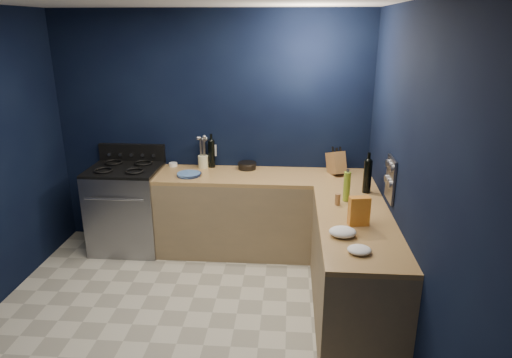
# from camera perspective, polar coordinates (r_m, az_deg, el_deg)

# --- Properties ---
(floor) EXTENTS (3.50, 3.50, 0.02)m
(floor) POSITION_cam_1_polar(r_m,az_deg,el_deg) (4.10, -9.21, -17.97)
(floor) COLOR #BAB5A2
(floor) RESTS_ON ground
(wall_back) EXTENTS (3.50, 0.02, 2.60)m
(wall_back) POSITION_cam_1_polar(r_m,az_deg,el_deg) (5.14, -5.52, 6.04)
(wall_back) COLOR black
(wall_back) RESTS_ON ground
(wall_right) EXTENTS (0.02, 3.50, 2.60)m
(wall_right) POSITION_cam_1_polar(r_m,az_deg,el_deg) (3.49, 18.93, -1.07)
(wall_right) COLOR black
(wall_right) RESTS_ON ground
(wall_front) EXTENTS (3.50, 0.02, 2.60)m
(wall_front) POSITION_cam_1_polar(r_m,az_deg,el_deg) (2.01, -23.21, -17.00)
(wall_front) COLOR black
(wall_front) RESTS_ON ground
(cab_back) EXTENTS (2.30, 0.63, 0.86)m
(cab_back) POSITION_cam_1_polar(r_m,az_deg,el_deg) (5.03, 0.94, -4.58)
(cab_back) COLOR olive
(cab_back) RESTS_ON floor
(top_back) EXTENTS (2.30, 0.63, 0.04)m
(top_back) POSITION_cam_1_polar(r_m,az_deg,el_deg) (4.87, 0.97, 0.29)
(top_back) COLOR brown
(top_back) RESTS_ON cab_back
(cab_right) EXTENTS (0.63, 1.67, 0.86)m
(cab_right) POSITION_cam_1_polar(r_m,az_deg,el_deg) (4.04, 12.08, -11.29)
(cab_right) COLOR olive
(cab_right) RESTS_ON floor
(top_right) EXTENTS (0.63, 1.67, 0.04)m
(top_right) POSITION_cam_1_polar(r_m,az_deg,el_deg) (3.84, 12.54, -5.45)
(top_right) COLOR brown
(top_right) RESTS_ON cab_right
(gas_range) EXTENTS (0.76, 0.66, 0.92)m
(gas_range) POSITION_cam_1_polar(r_m,az_deg,el_deg) (5.31, -15.81, -3.68)
(gas_range) COLOR gray
(gas_range) RESTS_ON floor
(oven_door) EXTENTS (0.59, 0.02, 0.42)m
(oven_door) POSITION_cam_1_polar(r_m,az_deg,el_deg) (5.05, -16.98, -5.13)
(oven_door) COLOR black
(oven_door) RESTS_ON gas_range
(cooktop) EXTENTS (0.76, 0.66, 0.03)m
(cooktop) POSITION_cam_1_polar(r_m,az_deg,el_deg) (5.16, -16.27, 1.21)
(cooktop) COLOR black
(cooktop) RESTS_ON gas_range
(backguard) EXTENTS (0.76, 0.06, 0.20)m
(backguard) POSITION_cam_1_polar(r_m,az_deg,el_deg) (5.40, -15.29, 3.23)
(backguard) COLOR black
(backguard) RESTS_ON gas_range
(spice_panel) EXTENTS (0.02, 0.28, 0.38)m
(spice_panel) POSITION_cam_1_polar(r_m,az_deg,el_deg) (4.03, 16.56, -0.03)
(spice_panel) COLOR gray
(spice_panel) RESTS_ON wall_right
(wall_outlet) EXTENTS (0.09, 0.02, 0.13)m
(wall_outlet) POSITION_cam_1_polar(r_m,az_deg,el_deg) (5.17, -5.48, 3.61)
(wall_outlet) COLOR white
(wall_outlet) RESTS_ON wall_back
(plate_stack) EXTENTS (0.29, 0.29, 0.03)m
(plate_stack) POSITION_cam_1_polar(r_m,az_deg,el_deg) (4.89, -8.45, 0.57)
(plate_stack) COLOR #306198
(plate_stack) RESTS_ON top_back
(ramekin) EXTENTS (0.10, 0.10, 0.04)m
(ramekin) POSITION_cam_1_polar(r_m,az_deg,el_deg) (5.26, -10.38, 1.80)
(ramekin) COLOR white
(ramekin) RESTS_ON top_back
(utensil_crock) EXTENTS (0.14, 0.14, 0.14)m
(utensil_crock) POSITION_cam_1_polar(r_m,az_deg,el_deg) (5.13, -6.65, 2.18)
(utensil_crock) COLOR beige
(utensil_crock) RESTS_ON top_back
(wine_bottle_back) EXTENTS (0.09, 0.09, 0.30)m
(wine_bottle_back) POSITION_cam_1_polar(r_m,az_deg,el_deg) (5.12, -5.60, 3.13)
(wine_bottle_back) COLOR black
(wine_bottle_back) RESTS_ON top_back
(lemon_basket) EXTENTS (0.25, 0.25, 0.08)m
(lemon_basket) POSITION_cam_1_polar(r_m,az_deg,el_deg) (5.06, -1.12, 1.69)
(lemon_basket) COLOR black
(lemon_basket) RESTS_ON top_back
(knife_block) EXTENTS (0.23, 0.31, 0.29)m
(knife_block) POSITION_cam_1_polar(r_m,az_deg,el_deg) (4.96, 10.03, 2.00)
(knife_block) COLOR brown
(knife_block) RESTS_ON top_back
(wine_bottle_right) EXTENTS (0.10, 0.10, 0.32)m
(wine_bottle_right) POSITION_cam_1_polar(r_m,az_deg,el_deg) (4.44, 13.82, 0.28)
(wine_bottle_right) COLOR black
(wine_bottle_right) RESTS_ON top_right
(oil_bottle) EXTENTS (0.08, 0.08, 0.27)m
(oil_bottle) POSITION_cam_1_polar(r_m,az_deg,el_deg) (4.19, 11.34, -0.93)
(oil_bottle) COLOR #81A627
(oil_bottle) RESTS_ON top_right
(spice_jar_near) EXTENTS (0.05, 0.05, 0.10)m
(spice_jar_near) POSITION_cam_1_polar(r_m,az_deg,el_deg) (4.11, 10.21, -2.53)
(spice_jar_near) COLOR olive
(spice_jar_near) RESTS_ON top_right
(spice_jar_far) EXTENTS (0.05, 0.05, 0.09)m
(spice_jar_far) POSITION_cam_1_polar(r_m,az_deg,el_deg) (3.97, 11.86, -3.57)
(spice_jar_far) COLOR olive
(spice_jar_far) RESTS_ON top_right
(crouton_bag) EXTENTS (0.17, 0.11, 0.24)m
(crouton_bag) POSITION_cam_1_polar(r_m,az_deg,el_deg) (3.71, 12.82, -3.96)
(crouton_bag) COLOR #B8260F
(crouton_bag) RESTS_ON top_right
(towel_front) EXTENTS (0.23, 0.21, 0.07)m
(towel_front) POSITION_cam_1_polar(r_m,az_deg,el_deg) (3.53, 10.83, -6.55)
(towel_front) COLOR white
(towel_front) RESTS_ON top_right
(towel_end) EXTENTS (0.21, 0.20, 0.05)m
(towel_end) POSITION_cam_1_polar(r_m,az_deg,el_deg) (3.31, 12.86, -8.67)
(towel_end) COLOR white
(towel_end) RESTS_ON top_right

